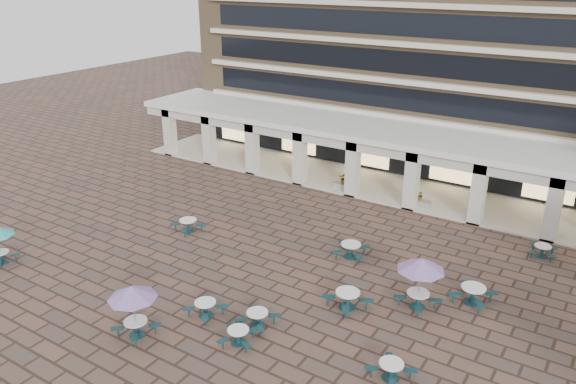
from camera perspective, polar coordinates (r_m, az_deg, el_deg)
name	(u,v)px	position (r m, az deg, el deg)	size (l,w,h in m)	color
ground	(278,282)	(28.50, -0.99, -9.16)	(120.00, 120.00, 0.00)	brown
retail_arcade	(397,150)	(39.41, 10.97, 4.23)	(42.00, 6.60, 4.40)	white
picnic_table_1	(238,335)	(24.28, -5.07, -14.27)	(1.83, 1.83, 0.69)	#153D41
picnic_table_2	(257,318)	(25.21, -3.13, -12.62)	(1.62, 1.62, 0.72)	#153D41
picnic_table_3	(391,369)	(22.82, 10.42, -17.27)	(1.90, 1.90, 0.72)	#153D41
picnic_table_5	(206,307)	(26.09, -8.38, -11.52)	(1.74, 1.74, 0.73)	#153D41
picnic_table_6	(132,294)	(24.57, -15.55, -9.98)	(2.10, 2.10, 2.42)	#153D41
picnic_table_7	(473,293)	(28.03, 18.27, -9.75)	(2.14, 2.14, 0.86)	#153D41
picnic_table_9	(351,249)	(30.73, 6.39, -5.79)	(2.05, 2.05, 0.82)	#153D41
picnic_table_10	(348,298)	(26.47, 6.07, -10.67)	(2.33, 2.33, 0.85)	#153D41
picnic_table_11	(421,266)	(26.19, 13.36, -7.36)	(2.21, 2.21, 2.55)	#153D41
picnic_table_12	(188,224)	(33.96, -10.10, -3.26)	(2.04, 2.04, 0.77)	#153D41
picnic_table_13	(542,250)	(33.65, 24.42, -5.38)	(1.57, 1.57, 0.66)	#153D41
planter_left	(344,183)	(39.69, 5.72, 0.93)	(1.50, 0.86, 1.33)	#999994
planter_right	(419,201)	(37.77, 13.21, -0.89)	(1.50, 0.62, 1.16)	#999994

